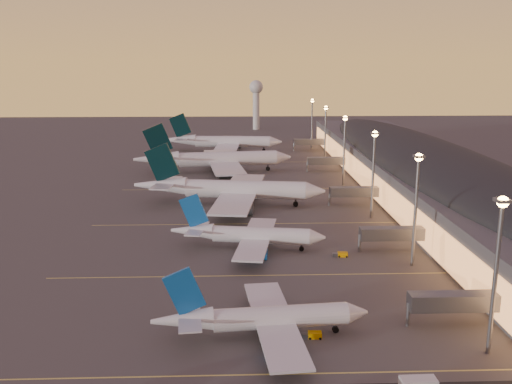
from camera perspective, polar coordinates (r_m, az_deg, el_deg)
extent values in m
plane|color=#403D3B|center=(129.92, -0.16, -7.54)|extent=(700.00, 700.00, 0.00)
cylinder|color=silver|center=(98.50, 2.50, -12.38)|extent=(23.05, 6.01, 3.88)
cone|color=silver|center=(101.46, 10.04, -11.78)|extent=(4.02, 4.21, 3.88)
cone|color=silver|center=(97.02, -7.40, -12.58)|extent=(10.61, 4.83, 3.88)
cube|color=silver|center=(98.62, 1.85, -12.77)|extent=(9.67, 33.15, 0.43)
cylinder|color=#135099|center=(105.70, 1.60, -11.70)|extent=(5.40, 3.38, 2.91)
cylinder|color=#135099|center=(93.04, 3.05, -15.38)|extent=(5.40, 3.38, 2.91)
cube|color=#135099|center=(94.96, -7.18, -9.83)|extent=(7.13, 1.25, 8.42)
cube|color=silver|center=(96.77, -6.66, -12.25)|extent=(4.77, 12.06, 0.27)
cylinder|color=black|center=(101.65, 7.96, -13.34)|extent=(0.34, 0.34, 1.53)
cylinder|color=black|center=(101.75, 7.95, -13.46)|extent=(1.15, 0.78, 1.09)
cylinder|color=black|center=(101.82, 1.17, -13.16)|extent=(0.34, 0.34, 1.53)
cylinder|color=black|center=(101.92, 1.17, -13.28)|extent=(1.15, 0.78, 1.09)
cylinder|color=black|center=(97.04, 1.67, -14.57)|extent=(0.34, 0.34, 1.53)
cylinder|color=black|center=(97.14, 1.67, -14.69)|extent=(1.15, 0.78, 1.09)
cylinder|color=silver|center=(140.60, 0.51, -4.35)|extent=(24.19, 7.72, 4.06)
cone|color=silver|center=(139.82, 6.17, -4.53)|extent=(4.43, 4.61, 4.06)
cone|color=silver|center=(143.30, -6.40, -3.88)|extent=(11.27, 5.69, 4.06)
cube|color=silver|center=(140.94, 0.04, -4.61)|extent=(12.16, 34.85, 0.45)
cylinder|color=#135099|center=(148.39, 0.68, -4.24)|extent=(5.79, 3.85, 3.04)
cylinder|color=#135099|center=(134.20, -0.02, -6.15)|extent=(5.79, 3.85, 3.04)
cube|color=#135099|center=(141.74, -6.24, -1.86)|extent=(7.44, 1.76, 8.81)
cube|color=silver|center=(142.84, -5.90, -3.67)|extent=(5.71, 12.76, 0.28)
cylinder|color=black|center=(140.78, 4.58, -5.58)|extent=(0.37, 0.37, 1.60)
cylinder|color=black|center=(140.86, 4.58, -5.67)|extent=(1.23, 0.88, 1.14)
cylinder|color=black|center=(144.36, -0.13, -5.06)|extent=(0.37, 0.37, 1.60)
cylinder|color=black|center=(144.44, -0.13, -5.15)|extent=(1.23, 0.88, 1.14)
cylinder|color=black|center=(139.02, -0.42, -5.78)|extent=(0.37, 0.37, 1.60)
cylinder|color=black|center=(139.09, -0.42, -5.87)|extent=(1.23, 0.88, 1.14)
cylinder|color=silver|center=(182.42, -1.06, 0.25)|extent=(38.79, 10.98, 5.80)
cone|color=silver|center=(181.19, 5.95, 0.10)|extent=(6.92, 6.59, 5.80)
cone|color=silver|center=(187.54, -9.54, 0.66)|extent=(17.95, 8.11, 5.80)
cube|color=silver|center=(182.87, -1.63, -0.04)|extent=(18.69, 57.06, 0.64)
cylinder|color=#585A5F|center=(195.09, -0.81, 0.21)|extent=(9.17, 5.49, 4.35)
cylinder|color=#585A5F|center=(171.32, -1.75, -1.62)|extent=(9.17, 5.49, 4.35)
cube|color=black|center=(185.86, -9.36, 2.91)|extent=(11.45, 2.42, 12.87)
cube|color=silver|center=(186.82, -8.92, 0.90)|extent=(8.88, 20.84, 0.41)
cylinder|color=black|center=(182.21, 3.98, -1.10)|extent=(0.52, 0.52, 2.32)
cylinder|color=black|center=(182.29, 3.98, -1.21)|extent=(1.75, 1.23, 1.62)
cylinder|color=black|center=(187.65, -1.84, -0.66)|extent=(0.52, 0.52, 2.32)
cylinder|color=black|center=(187.73, -1.84, -0.76)|extent=(1.75, 1.23, 1.62)
cylinder|color=black|center=(179.85, -2.18, -1.27)|extent=(0.52, 0.52, 2.32)
cylinder|color=black|center=(179.94, -2.18, -1.38)|extent=(1.75, 1.23, 1.62)
cylinder|color=silver|center=(237.51, -2.84, 3.33)|extent=(40.86, 11.13, 6.11)
cone|color=silver|center=(241.23, 2.72, 3.48)|extent=(7.23, 6.88, 6.11)
cone|color=silver|center=(235.95, -9.94, 3.27)|extent=(18.87, 8.35, 6.11)
cube|color=silver|center=(237.49, -3.30, 3.06)|extent=(19.05, 60.08, 0.67)
cylinder|color=#585A5F|center=(250.71, -3.32, 3.12)|extent=(9.63, 5.69, 4.58)
cylinder|color=#585A5F|center=(225.31, -2.62, 1.99)|extent=(9.63, 5.69, 4.58)
cube|color=black|center=(234.74, -9.80, 5.18)|extent=(12.07, 2.42, 13.56)
cube|color=silver|center=(235.78, -9.41, 3.51)|extent=(9.14, 21.92, 0.43)
cylinder|color=black|center=(240.74, 1.19, 2.44)|extent=(0.55, 0.55, 2.44)
cylinder|color=black|center=(240.80, 1.19, 2.36)|extent=(1.83, 1.28, 1.71)
cylinder|color=black|center=(242.12, -3.71, 2.48)|extent=(0.55, 0.55, 2.44)
cylinder|color=black|center=(242.19, -3.71, 2.39)|extent=(1.83, 1.28, 1.71)
cylinder|color=black|center=(233.76, -3.50, 2.10)|extent=(0.55, 0.55, 2.44)
cylinder|color=black|center=(233.83, -3.50, 2.01)|extent=(1.83, 1.28, 1.71)
cylinder|color=silver|center=(290.35, -2.35, 5.06)|extent=(38.03, 8.50, 5.70)
cone|color=silver|center=(289.45, 1.99, 5.03)|extent=(6.49, 6.14, 5.70)
cone|color=silver|center=(293.66, -7.70, 5.18)|extent=(17.41, 6.96, 5.70)
cube|color=silver|center=(290.64, -2.71, 4.86)|extent=(15.03, 55.78, 0.63)
cylinder|color=#585A5F|center=(302.77, -2.28, 4.83)|extent=(8.81, 4.90, 4.28)
cylinder|color=#585A5F|center=(278.88, -2.66, 4.11)|extent=(8.81, 4.90, 4.28)
cube|color=black|center=(292.60, -7.58, 6.61)|extent=(11.28, 1.69, 12.65)
cube|color=silver|center=(293.20, -7.31, 5.35)|extent=(7.54, 20.24, 0.40)
cylinder|color=black|center=(290.12, 0.79, 4.26)|extent=(0.49, 0.49, 2.28)
cylinder|color=black|center=(290.18, 0.78, 4.20)|extent=(1.67, 1.11, 1.60)
cylinder|color=black|center=(295.11, -2.87, 4.40)|extent=(0.49, 0.49, 2.28)
cylinder|color=black|center=(295.17, -2.87, 4.33)|extent=(1.67, 1.11, 1.60)
cylinder|color=black|center=(287.26, -3.01, 4.16)|extent=(0.49, 0.49, 2.28)
cylinder|color=black|center=(287.31, -3.01, 4.09)|extent=(1.67, 1.11, 1.60)
cube|color=#494A4E|center=(208.78, 16.41, 1.58)|extent=(40.00, 255.00, 12.00)
ellipsoid|color=black|center=(207.72, 16.51, 3.21)|extent=(39.00, 253.00, 10.92)
cube|color=#F69951|center=(203.49, 10.98, 1.30)|extent=(0.40, 244.80, 8.00)
cube|color=#585A5F|center=(107.39, 19.19, -10.30)|extent=(16.00, 3.20, 3.00)
cylinder|color=slate|center=(105.75, 14.96, -11.73)|extent=(0.70, 0.70, 4.40)
cube|color=#585A5F|center=(143.01, 13.48, -4.06)|extent=(16.00, 3.20, 3.00)
cylinder|color=slate|center=(141.78, 10.31, -5.03)|extent=(0.70, 0.70, 4.40)
cube|color=#585A5F|center=(185.23, 9.83, 0.03)|extent=(16.00, 3.20, 3.00)
cylinder|color=slate|center=(184.28, 7.36, -0.69)|extent=(0.70, 0.70, 4.40)
cube|color=#585A5F|center=(240.16, 7.07, 3.11)|extent=(16.00, 3.20, 3.00)
cylinder|color=slate|center=(239.43, 5.16, 2.57)|extent=(0.70, 0.70, 4.40)
cube|color=#585A5F|center=(294.90, 5.37, 5.01)|extent=(16.00, 3.20, 3.00)
cylinder|color=slate|center=(294.30, 3.81, 4.57)|extent=(0.70, 0.70, 4.40)
cylinder|color=slate|center=(96.76, 22.78, -8.12)|extent=(0.70, 0.70, 25.00)
cube|color=slate|center=(93.14, 23.47, -0.80)|extent=(2.20, 2.20, 0.50)
sphere|color=#F7AA4B|center=(93.19, 23.46, -0.91)|extent=(1.80, 1.80, 1.80)
cylinder|color=slate|center=(132.21, 15.64, -1.98)|extent=(0.70, 0.70, 25.00)
cube|color=slate|center=(129.59, 15.99, 3.45)|extent=(2.20, 2.20, 0.50)
sphere|color=#F7AA4B|center=(129.62, 15.98, 3.36)|extent=(1.80, 1.80, 1.80)
cylinder|color=slate|center=(169.70, 11.62, 1.52)|extent=(0.70, 0.70, 25.00)
cube|color=slate|center=(167.67, 11.82, 5.78)|extent=(2.20, 2.20, 0.50)
sphere|color=#F7AA4B|center=(167.69, 11.81, 5.71)|extent=(1.80, 1.80, 1.80)
cylinder|color=slate|center=(212.97, 8.80, 3.96)|extent=(0.70, 0.70, 25.00)
cube|color=slate|center=(211.36, 8.92, 7.36)|extent=(2.20, 2.20, 0.50)
sphere|color=#F7AA4B|center=(211.38, 8.92, 7.31)|extent=(1.80, 1.80, 1.80)
cylinder|color=slate|center=(256.84, 6.93, 5.57)|extent=(0.70, 0.70, 25.00)
cube|color=slate|center=(255.50, 7.01, 8.40)|extent=(2.20, 2.20, 0.50)
sphere|color=#F7AA4B|center=(255.52, 7.01, 8.35)|extent=(1.80, 1.80, 1.80)
cylinder|color=slate|center=(301.04, 5.61, 6.71)|extent=(0.70, 0.70, 25.00)
cube|color=slate|center=(299.90, 5.66, 9.12)|extent=(2.20, 2.20, 0.50)
sphere|color=#F7AA4B|center=(299.91, 5.66, 9.08)|extent=(1.80, 1.80, 1.80)
cylinder|color=silver|center=(383.16, 0.02, 8.21)|extent=(4.40, 4.40, 26.00)
sphere|color=silver|center=(382.16, 0.02, 10.45)|extent=(9.00, 9.00, 9.00)
cube|color=#D8C659|center=(89.27, 0.88, -17.78)|extent=(90.00, 0.36, 0.00)
cube|color=#D8C659|center=(125.25, -0.08, -8.35)|extent=(90.00, 0.36, 0.00)
cube|color=#D8C659|center=(163.12, -0.57, -3.20)|extent=(90.00, 0.36, 0.00)
cube|color=#D8C659|center=(206.68, -0.91, 0.31)|extent=(90.00, 0.36, 0.00)
cube|color=#D8C659|center=(260.58, -1.17, 2.99)|extent=(90.00, 0.36, 0.00)
cube|color=#D99200|center=(99.59, 5.91, -14.03)|extent=(2.37, 1.56, 1.05)
cube|color=#585A5F|center=(99.53, 4.89, -14.11)|extent=(1.41, 1.32, 0.76)
cylinder|color=black|center=(100.44, 6.37, -13.99)|extent=(0.43, 0.20, 0.42)
cylinder|color=black|center=(99.17, 6.45, -14.37)|extent=(0.43, 0.20, 0.42)
cylinder|color=black|center=(100.30, 5.36, -14.01)|extent=(0.43, 0.20, 0.42)
cylinder|color=black|center=(99.03, 5.42, -14.38)|extent=(0.43, 0.20, 0.42)
cube|color=#D99200|center=(107.50, 9.30, -11.99)|extent=(2.65, 1.96, 1.09)
cube|color=#585A5F|center=(106.91, 8.40, -12.19)|extent=(1.63, 1.56, 0.80)
cylinder|color=black|center=(108.59, 9.58, -11.92)|extent=(0.47, 0.27, 0.44)
cylinder|color=black|center=(107.36, 9.91, -12.24)|extent=(0.47, 0.27, 0.44)
cylinder|color=black|center=(107.93, 8.69, -12.05)|extent=(0.47, 0.27, 0.44)
cylinder|color=black|center=(106.69, 9.01, -12.37)|extent=(0.47, 0.27, 0.44)
cube|color=#D99200|center=(138.11, 8.66, -6.19)|extent=(2.45, 1.66, 1.06)
cube|color=#585A5F|center=(138.00, 7.94, -6.24)|extent=(1.47, 1.38, 0.77)
cylinder|color=black|center=(138.98, 8.99, -6.21)|extent=(0.44, 0.21, 0.43)
cylinder|color=black|center=(137.62, 9.05, -6.41)|extent=(0.44, 0.21, 0.43)
cylinder|color=black|center=(138.81, 8.27, -6.21)|extent=(0.44, 0.21, 0.43)
cylinder|color=black|center=(137.45, 8.32, -6.41)|extent=(0.44, 0.21, 0.43)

